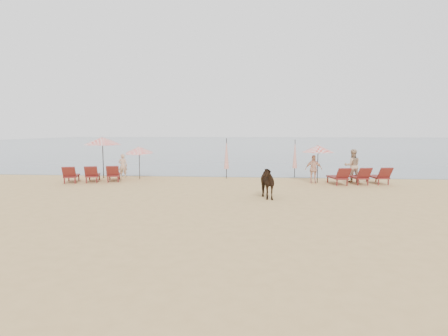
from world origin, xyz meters
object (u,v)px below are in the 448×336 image
at_px(lounger_cluster_left, 92,174).
at_px(cow, 264,182).
at_px(umbrella_open_left_b, 139,150).
at_px(beachgoer_right_b, 314,169).
at_px(umbrella_closed_left, 226,154).
at_px(umbrella_closed_right, 295,154).
at_px(beachgoer_left, 123,166).
at_px(beachgoer_right_a, 352,166).
at_px(lounger_cluster_right, 359,176).
at_px(umbrella_open_left_a, 102,141).
at_px(umbrella_open_right, 318,149).

bearing_deg(lounger_cluster_left, cow, -41.15).
relative_size(lounger_cluster_left, umbrella_open_left_b, 1.64).
xyz_separation_m(lounger_cluster_left, beachgoer_right_b, (12.79, 0.76, 0.34)).
height_order(umbrella_closed_left, umbrella_closed_right, umbrella_closed_left).
bearing_deg(umbrella_closed_left, lounger_cluster_left, -162.81).
bearing_deg(beachgoer_left, beachgoer_right_a, 169.82).
bearing_deg(beachgoer_left, beachgoer_right_b, 165.68).
distance_m(lounger_cluster_right, cow, 7.18).
distance_m(lounger_cluster_right, umbrella_open_left_a, 15.55).
xyz_separation_m(umbrella_open_right, umbrella_closed_right, (-1.06, 2.49, -0.47)).
relative_size(umbrella_open_left_a, umbrella_open_right, 1.20).
height_order(umbrella_open_left_a, beachgoer_right_b, umbrella_open_left_a).
xyz_separation_m(umbrella_closed_right, beachgoer_left, (-10.98, -1.07, -0.73)).
distance_m(umbrella_open_left_b, beachgoer_left, 1.87).
distance_m(lounger_cluster_right, beachgoer_right_b, 2.52).
bearing_deg(cow, beachgoer_right_a, 31.76).
distance_m(lounger_cluster_left, umbrella_open_left_a, 2.63).
height_order(lounger_cluster_left, umbrella_closed_right, umbrella_closed_right).
bearing_deg(lounger_cluster_right, umbrella_open_left_b, 164.16).
xyz_separation_m(umbrella_closed_left, beachgoer_right_b, (5.14, -1.60, -0.75)).
xyz_separation_m(lounger_cluster_left, beachgoer_right_a, (15.11, 1.49, 0.49)).
height_order(beachgoer_right_a, beachgoer_right_b, beachgoer_right_a).
bearing_deg(umbrella_open_left_b, beachgoer_right_a, -8.75).
distance_m(lounger_cluster_right, beachgoer_left, 14.40).
bearing_deg(lounger_cluster_right, umbrella_closed_right, 127.90).
bearing_deg(beachgoer_left, lounger_cluster_left, 60.01).
bearing_deg(beachgoer_left, umbrella_closed_right, 178.68).
xyz_separation_m(umbrella_open_left_b, beachgoer_right_a, (12.79, -0.06, -0.87)).
height_order(umbrella_open_left_a, umbrella_open_left_b, umbrella_open_left_a).
bearing_deg(umbrella_open_left_a, lounger_cluster_left, -77.00).
xyz_separation_m(lounger_cluster_right, umbrella_open_left_b, (-12.95, 1.04, 1.36)).
height_order(umbrella_open_right, beachgoer_left, umbrella_open_right).
xyz_separation_m(umbrella_closed_left, beachgoer_left, (-6.66, -0.06, -0.80)).
bearing_deg(lounger_cluster_right, beachgoer_right_a, 88.06).
distance_m(umbrella_open_right, umbrella_closed_left, 5.59).
bearing_deg(beachgoer_right_b, lounger_cluster_left, 15.78).
bearing_deg(beachgoer_right_b, lounger_cluster_right, -173.47).
xyz_separation_m(lounger_cluster_left, umbrella_closed_left, (7.65, 2.37, 1.09)).
relative_size(beachgoer_left, beachgoer_right_a, 0.79).
relative_size(umbrella_closed_left, beachgoer_right_b, 1.57).
relative_size(umbrella_open_left_b, cow, 1.25).
bearing_deg(lounger_cluster_left, beachgoer_right_b, -14.47).
relative_size(umbrella_open_right, beachgoer_left, 1.44).
height_order(umbrella_open_left_a, beachgoer_left, umbrella_open_left_a).
xyz_separation_m(lounger_cluster_right, umbrella_closed_left, (-7.62, 1.86, 1.08)).
bearing_deg(lounger_cluster_left, beachgoer_right_a, -12.26).
height_order(umbrella_closed_left, beachgoer_right_b, umbrella_closed_left).
height_order(cow, beachgoer_left, beachgoer_left).
xyz_separation_m(umbrella_open_left_b, beachgoer_left, (-1.34, 0.76, -1.07)).
bearing_deg(umbrella_closed_right, umbrella_closed_left, -166.85).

